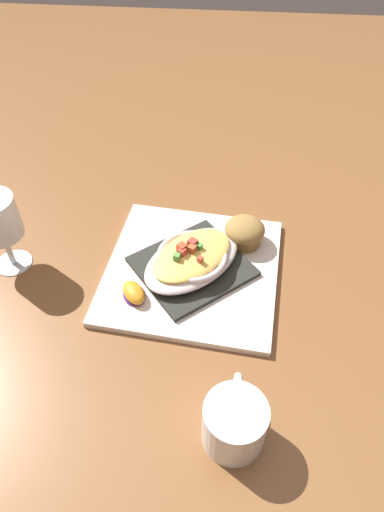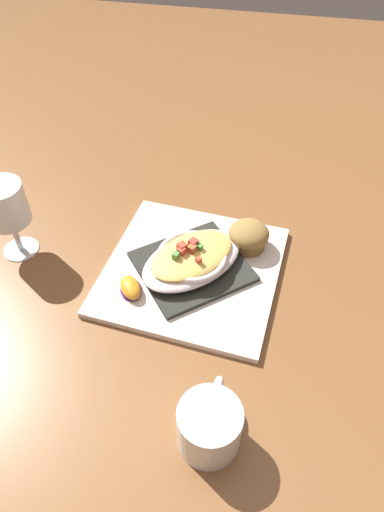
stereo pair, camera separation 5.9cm
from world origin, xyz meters
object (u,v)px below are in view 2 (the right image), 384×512
Objects in this scene: muffin at (249,236)px; orange_garnish at (131,288)px; square_plate at (192,270)px; stemmed_glass at (5,208)px; coffee_mug at (209,427)px; gratin_dish at (192,258)px.

orange_garnish is (-0.18, -0.15, -0.02)m from muffin.
square_plate is 2.01× the size of stemmed_glass.
stemmed_glass is at bearing 164.38° from orange_garnish.
coffee_mug is 0.76× the size of stemmed_glass.
muffin is at bearing 11.22° from stemmed_glass.
square_plate is at bearing 1.41° from stemmed_glass.
gratin_dish reaches higher than orange_garnish.
muffin reaches higher than square_plate.
muffin is at bearing 39.61° from gratin_dish.
stemmed_glass reaches higher than muffin.
gratin_dish is 0.30m from coffee_mug.
stemmed_glass is (-0.23, 0.06, 0.08)m from orange_garnish.
square_plate is at bearing -140.37° from muffin.
gratin_dish is 1.50× the size of stemmed_glass.
stemmed_glass is at bearing -178.60° from gratin_dish.
square_plate is 0.34m from stemmed_glass.
coffee_mug is (-0.01, -0.36, -0.00)m from muffin.
gratin_dish is at bearing -172.72° from square_plate.
square_plate is 4.77× the size of orange_garnish.
square_plate is at bearing 105.93° from coffee_mug.
muffin reaches higher than orange_garnish.
orange_garnish is (-0.09, -0.07, -0.02)m from gratin_dish.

